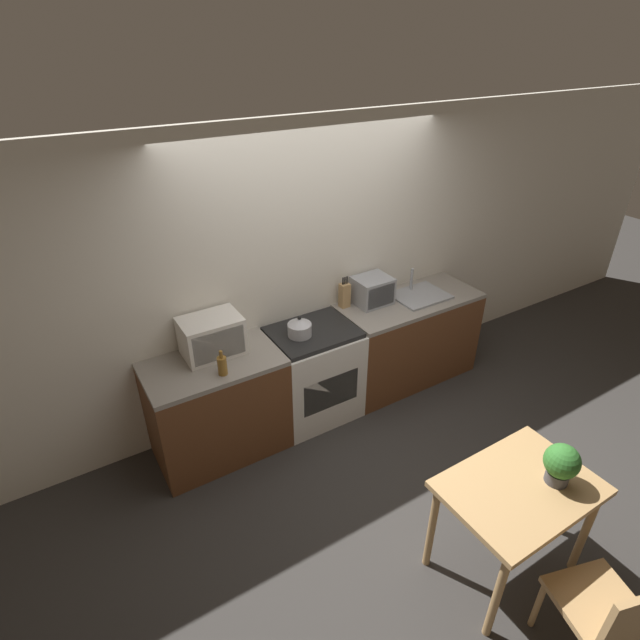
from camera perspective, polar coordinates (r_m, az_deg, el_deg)
ground_plane at (r=4.50m, az=5.85°, el=-14.34°), size 16.00×16.00×0.00m
wall_back at (r=4.45m, az=-1.15°, el=5.78°), size 10.00×0.06×2.60m
counter_left_run at (r=4.26m, az=-11.60°, el=-9.72°), size 1.07×0.62×0.90m
counter_right_run at (r=5.10m, az=9.83°, el=-2.14°), size 1.43×0.62×0.90m
stove_range at (r=4.55m, az=-0.79°, el=-6.07°), size 0.76×0.62×0.90m
kettle at (r=4.20m, az=-2.35°, el=-0.83°), size 0.20×0.20×0.19m
microwave at (r=4.02m, az=-12.26°, el=-1.81°), size 0.47×0.33×0.31m
bottle at (r=3.81m, az=-11.11°, el=-5.09°), size 0.07×0.07×0.20m
knife_block at (r=4.63m, az=2.82°, el=2.87°), size 0.09×0.08×0.30m
toaster_oven at (r=4.71m, az=6.00°, el=3.37°), size 0.34×0.29×0.26m
sink_basin at (r=4.95m, az=11.32°, el=2.84°), size 0.52×0.41×0.24m
dining_table at (r=3.46m, az=21.62°, el=-18.37°), size 0.94×0.66×0.77m
dining_chair at (r=3.42m, az=30.30°, el=-26.94°), size 0.54×0.54×0.84m
potted_plant at (r=3.39m, az=25.87°, el=-14.52°), size 0.21×0.21×0.27m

